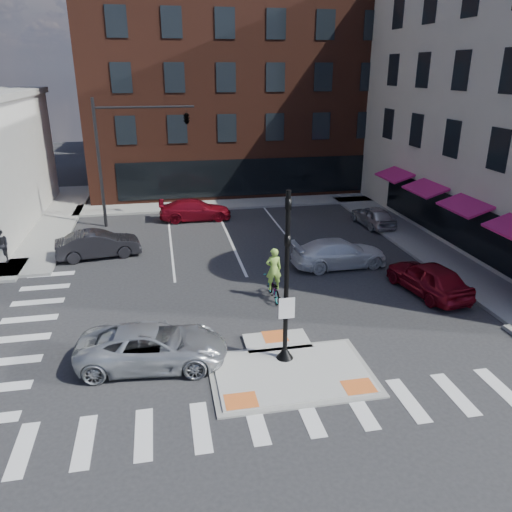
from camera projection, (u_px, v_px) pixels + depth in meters
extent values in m
plane|color=#28282B|center=(287.00, 367.00, 17.14)|extent=(120.00, 120.00, 0.00)
cube|color=gray|center=(291.00, 374.00, 16.67)|extent=(5.40, 3.60, 0.06)
cube|color=#A8A8A3|center=(291.00, 373.00, 16.66)|extent=(5.00, 3.20, 0.12)
cube|color=#A8A8A3|center=(277.00, 342.00, 18.58)|extent=(2.40, 1.40, 0.12)
cube|color=orange|center=(241.00, 401.00, 15.19)|extent=(1.00, 0.80, 0.01)
cube|color=orange|center=(359.00, 386.00, 15.87)|extent=(1.00, 0.80, 0.01)
cube|color=orange|center=(275.00, 336.00, 18.84)|extent=(0.90, 0.90, 0.01)
cube|color=gray|center=(55.00, 220.00, 33.51)|extent=(3.00, 20.00, 0.15)
cube|color=gray|center=(428.00, 248.00, 28.22)|extent=(3.00, 24.00, 0.15)
cube|color=gray|center=(254.00, 202.00, 37.85)|extent=(26.00, 3.00, 0.15)
cube|color=#4A2217|center=(233.00, 93.00, 44.41)|extent=(24.00, 18.00, 15.00)
cube|color=black|center=(251.00, 177.00, 38.16)|extent=(20.00, 0.12, 2.80)
cube|color=black|center=(452.00, 219.00, 27.86)|extent=(0.12, 16.00, 2.60)
cube|color=#D61C75|center=(443.00, 196.00, 27.26)|extent=(1.46, 3.00, 0.58)
cube|color=#D61C75|center=(394.00, 175.00, 32.77)|extent=(1.46, 3.00, 0.58)
cube|color=slate|center=(154.00, 107.00, 62.41)|extent=(10.00, 12.00, 10.00)
cube|color=brown|center=(253.00, 97.00, 66.21)|extent=(12.00, 12.00, 12.00)
cone|color=black|center=(285.00, 352.00, 17.38)|extent=(0.60, 0.60, 0.45)
cylinder|color=black|center=(287.00, 277.00, 16.37)|extent=(0.16, 0.16, 5.80)
cube|color=white|center=(287.00, 308.00, 16.65)|extent=(0.55, 0.04, 0.75)
imported|color=black|center=(288.00, 215.00, 15.63)|extent=(0.18, 0.22, 1.10)
imported|color=black|center=(287.00, 251.00, 16.05)|extent=(0.18, 0.22, 1.10)
cylinder|color=black|center=(99.00, 165.00, 30.91)|extent=(0.20, 0.20, 8.00)
cylinder|color=black|center=(145.00, 107.00, 30.25)|extent=(6.00, 0.14, 0.14)
imported|color=black|center=(186.00, 117.00, 30.91)|extent=(0.48, 2.24, 0.90)
imported|color=silver|center=(153.00, 346.00, 17.06)|extent=(5.29, 2.84, 1.41)
imported|color=maroon|center=(429.00, 278.00, 22.47)|extent=(2.52, 4.70, 1.52)
imported|color=white|center=(339.00, 253.00, 25.60)|extent=(5.04, 2.26, 1.43)
imported|color=#222226|center=(98.00, 244.00, 26.86)|extent=(4.58, 2.21, 1.45)
imported|color=silver|center=(373.00, 216.00, 32.18)|extent=(1.93, 4.02, 1.33)
imported|color=maroon|center=(195.00, 210.00, 33.52)|extent=(4.80, 2.01, 1.38)
imported|color=#3F3F44|center=(273.00, 288.00, 22.05)|extent=(0.70, 1.92, 1.00)
imported|color=#B0F155|center=(274.00, 269.00, 21.73)|extent=(0.71, 0.47, 1.92)
imported|color=black|center=(1.00, 246.00, 25.61)|extent=(1.14, 1.10, 1.84)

